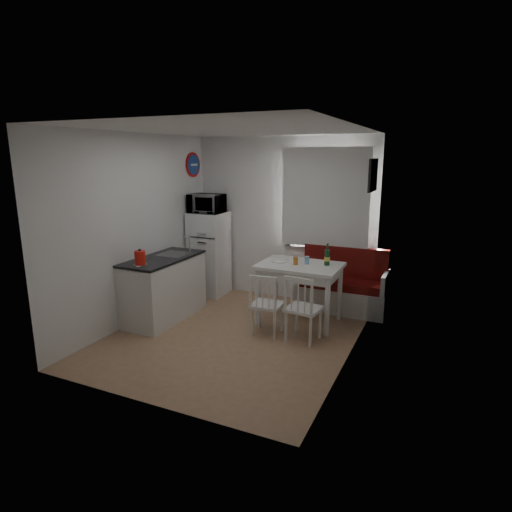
{
  "coord_description": "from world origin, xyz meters",
  "views": [
    {
      "loc": [
        2.43,
        -4.63,
        2.3
      ],
      "look_at": [
        0.09,
        0.5,
        0.97
      ],
      "focal_mm": 30.0,
      "sensor_mm": 36.0,
      "label": 1
    }
  ],
  "objects_px": {
    "kettle": "(140,258)",
    "wine_bottle": "(327,254)",
    "chair_right": "(302,302)",
    "fridge": "(209,254)",
    "kitchen_counter": "(164,287)",
    "microwave": "(206,203)",
    "chair_left": "(264,298)",
    "bench": "(342,290)",
    "dining_table": "(300,271)"
  },
  "relations": [
    {
      "from": "kettle",
      "to": "wine_bottle",
      "type": "xyz_separation_m",
      "value": [
        2.12,
        1.29,
        -0.02
      ]
    },
    {
      "from": "chair_right",
      "to": "wine_bottle",
      "type": "xyz_separation_m",
      "value": [
        0.1,
        0.76,
        0.45
      ]
    },
    {
      "from": "fridge",
      "to": "kitchen_counter",
      "type": "bearing_deg",
      "value": -90.9
    },
    {
      "from": "microwave",
      "to": "chair_left",
      "type": "bearing_deg",
      "value": -37.65
    },
    {
      "from": "kitchen_counter",
      "to": "chair_left",
      "type": "xyz_separation_m",
      "value": [
        1.57,
        0.0,
        0.06
      ]
    },
    {
      "from": "bench",
      "to": "fridge",
      "type": "relative_size",
      "value": 0.96
    },
    {
      "from": "kitchen_counter",
      "to": "wine_bottle",
      "type": "height_order",
      "value": "kitchen_counter"
    },
    {
      "from": "bench",
      "to": "chair_left",
      "type": "relative_size",
      "value": 3.01
    },
    {
      "from": "chair_right",
      "to": "kettle",
      "type": "bearing_deg",
      "value": -159.78
    },
    {
      "from": "chair_right",
      "to": "wine_bottle",
      "type": "height_order",
      "value": "wine_bottle"
    },
    {
      "from": "wine_bottle",
      "to": "fridge",
      "type": "bearing_deg",
      "value": 167.19
    },
    {
      "from": "microwave",
      "to": "kettle",
      "type": "xyz_separation_m",
      "value": [
        0.03,
        -1.73,
        -0.53
      ]
    },
    {
      "from": "microwave",
      "to": "kettle",
      "type": "distance_m",
      "value": 1.81
    },
    {
      "from": "chair_right",
      "to": "kettle",
      "type": "xyz_separation_m",
      "value": [
        -2.02,
        -0.53,
        0.48
      ]
    },
    {
      "from": "fridge",
      "to": "kettle",
      "type": "bearing_deg",
      "value": -89.03
    },
    {
      "from": "chair_left",
      "to": "microwave",
      "type": "xyz_separation_m",
      "value": [
        -1.55,
        1.19,
        1.03
      ]
    },
    {
      "from": "kitchen_counter",
      "to": "bench",
      "type": "height_order",
      "value": "kitchen_counter"
    },
    {
      "from": "bench",
      "to": "wine_bottle",
      "type": "distance_m",
      "value": 0.91
    },
    {
      "from": "dining_table",
      "to": "bench",
      "type": "bearing_deg",
      "value": 58.5
    },
    {
      "from": "dining_table",
      "to": "chair_left",
      "type": "xyz_separation_m",
      "value": [
        -0.25,
        -0.66,
        -0.23
      ]
    },
    {
      "from": "kitchen_counter",
      "to": "kettle",
      "type": "distance_m",
      "value": 0.77
    },
    {
      "from": "kitchen_counter",
      "to": "wine_bottle",
      "type": "bearing_deg",
      "value": 19.24
    },
    {
      "from": "bench",
      "to": "microwave",
      "type": "bearing_deg",
      "value": -175.88
    },
    {
      "from": "kettle",
      "to": "chair_left",
      "type": "bearing_deg",
      "value": 19.47
    },
    {
      "from": "chair_right",
      "to": "fridge",
      "type": "relative_size",
      "value": 0.34
    },
    {
      "from": "bench",
      "to": "wine_bottle",
      "type": "bearing_deg",
      "value": -98.17
    },
    {
      "from": "dining_table",
      "to": "fridge",
      "type": "height_order",
      "value": "fridge"
    },
    {
      "from": "kitchen_counter",
      "to": "kettle",
      "type": "bearing_deg",
      "value": -84.72
    },
    {
      "from": "chair_left",
      "to": "chair_right",
      "type": "height_order",
      "value": "chair_right"
    },
    {
      "from": "kitchen_counter",
      "to": "microwave",
      "type": "relative_size",
      "value": 2.4
    },
    {
      "from": "fridge",
      "to": "kettle",
      "type": "relative_size",
      "value": 6.19
    },
    {
      "from": "kitchen_counter",
      "to": "kettle",
      "type": "xyz_separation_m",
      "value": [
        0.05,
        -0.54,
        0.56
      ]
    },
    {
      "from": "kitchen_counter",
      "to": "microwave",
      "type": "distance_m",
      "value": 1.61
    },
    {
      "from": "chair_left",
      "to": "wine_bottle",
      "type": "xyz_separation_m",
      "value": [
        0.6,
        0.76,
        0.48
      ]
    },
    {
      "from": "kitchen_counter",
      "to": "fridge",
      "type": "height_order",
      "value": "fridge"
    },
    {
      "from": "bench",
      "to": "chair_right",
      "type": "distance_m",
      "value": 1.39
    },
    {
      "from": "kitchen_counter",
      "to": "wine_bottle",
      "type": "xyz_separation_m",
      "value": [
        2.17,
        0.76,
        0.53
      ]
    },
    {
      "from": "kitchen_counter",
      "to": "bench",
      "type": "bearing_deg",
      "value": 31.03
    },
    {
      "from": "fridge",
      "to": "wine_bottle",
      "type": "relative_size",
      "value": 4.58
    },
    {
      "from": "bench",
      "to": "microwave",
      "type": "height_order",
      "value": "microwave"
    },
    {
      "from": "dining_table",
      "to": "chair_right",
      "type": "bearing_deg",
      "value": -68.8
    },
    {
      "from": "kitchen_counter",
      "to": "bench",
      "type": "xyz_separation_m",
      "value": [
        2.25,
        1.36,
        -0.14
      ]
    },
    {
      "from": "dining_table",
      "to": "chair_left",
      "type": "bearing_deg",
      "value": -110.44
    },
    {
      "from": "dining_table",
      "to": "fridge",
      "type": "distance_m",
      "value": 1.89
    },
    {
      "from": "bench",
      "to": "kettle",
      "type": "bearing_deg",
      "value": -139.36
    },
    {
      "from": "chair_right",
      "to": "fridge",
      "type": "distance_m",
      "value": 2.4
    },
    {
      "from": "dining_table",
      "to": "wine_bottle",
      "type": "height_order",
      "value": "wine_bottle"
    },
    {
      "from": "dining_table",
      "to": "wine_bottle",
      "type": "bearing_deg",
      "value": 16.39
    },
    {
      "from": "microwave",
      "to": "kettle",
      "type": "relative_size",
      "value": 2.45
    },
    {
      "from": "kitchen_counter",
      "to": "dining_table",
      "type": "bearing_deg",
      "value": 19.86
    }
  ]
}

